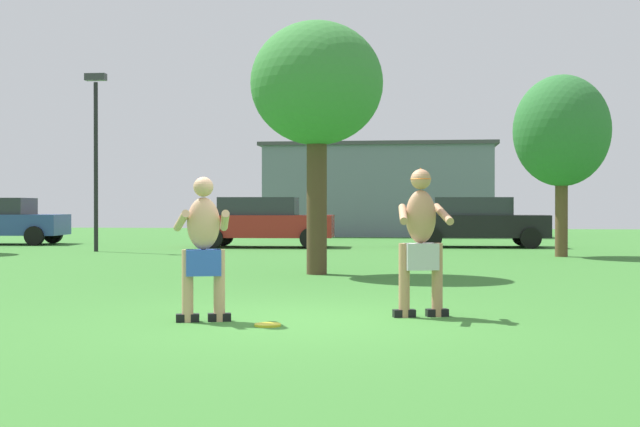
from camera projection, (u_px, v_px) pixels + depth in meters
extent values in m
plane|color=#38752D|center=(297.00, 321.00, 9.69)|extent=(80.00, 80.00, 0.00)
cube|color=black|center=(437.00, 313.00, 10.13)|extent=(0.28, 0.18, 0.09)
cylinder|color=tan|center=(437.00, 280.00, 10.12)|extent=(0.13, 0.13, 0.87)
cube|color=black|center=(404.00, 313.00, 10.06)|extent=(0.28, 0.18, 0.09)
cylinder|color=tan|center=(404.00, 280.00, 10.06)|extent=(0.13, 0.13, 0.87)
cube|color=#B7B7BC|center=(421.00, 257.00, 10.09)|extent=(0.44, 0.34, 0.31)
ellipsoid|color=tan|center=(421.00, 217.00, 10.08)|extent=(0.41, 0.31, 0.63)
cylinder|color=tan|center=(443.00, 214.00, 10.02)|extent=(0.24, 0.60, 0.25)
cylinder|color=tan|center=(403.00, 214.00, 9.95)|extent=(0.13, 0.60, 0.24)
sphere|color=tan|center=(421.00, 179.00, 10.08)|extent=(0.24, 0.24, 0.24)
cone|color=orange|center=(421.00, 174.00, 10.08)|extent=(0.31, 0.31, 0.13)
cube|color=black|center=(188.00, 318.00, 9.65)|extent=(0.28, 0.18, 0.09)
cylinder|color=tan|center=(188.00, 286.00, 9.65)|extent=(0.13, 0.13, 0.81)
cube|color=black|center=(219.00, 317.00, 9.71)|extent=(0.28, 0.18, 0.09)
cylinder|color=tan|center=(219.00, 285.00, 9.70)|extent=(0.13, 0.13, 0.81)
cube|color=blue|center=(203.00, 263.00, 9.67)|extent=(0.44, 0.34, 0.29)
ellipsoid|color=tan|center=(203.00, 223.00, 9.67)|extent=(0.42, 0.31, 0.59)
cylinder|color=tan|center=(181.00, 221.00, 9.73)|extent=(0.33, 0.54, 0.26)
cylinder|color=tan|center=(225.00, 221.00, 9.81)|extent=(0.23, 0.57, 0.25)
sphere|color=tan|center=(203.00, 187.00, 9.67)|extent=(0.23, 0.23, 0.23)
cylinder|color=yellow|center=(268.00, 325.00, 9.32)|extent=(0.29, 0.29, 0.03)
cube|color=maroon|center=(265.00, 226.00, 27.14)|extent=(4.38, 2.00, 0.70)
cube|color=#282D33|center=(259.00, 206.00, 27.14)|extent=(2.48, 1.70, 0.56)
cylinder|color=black|center=(315.00, 236.00, 27.93)|extent=(0.65, 0.25, 0.64)
cylinder|color=black|center=(310.00, 238.00, 26.13)|extent=(0.65, 0.25, 0.64)
cylinder|color=black|center=(224.00, 236.00, 28.14)|extent=(0.65, 0.25, 0.64)
cylinder|color=black|center=(213.00, 238.00, 26.35)|extent=(0.65, 0.25, 0.64)
cube|color=black|center=(478.00, 226.00, 27.25)|extent=(4.36, 1.94, 0.70)
cube|color=#282D33|center=(472.00, 206.00, 27.26)|extent=(2.46, 1.66, 0.56)
cylinder|color=black|center=(522.00, 236.00, 28.02)|extent=(0.65, 0.24, 0.64)
cylinder|color=black|center=(531.00, 238.00, 26.22)|extent=(0.65, 0.24, 0.64)
cylinder|color=black|center=(429.00, 236.00, 28.28)|extent=(0.65, 0.24, 0.64)
cylinder|color=black|center=(432.00, 238.00, 26.49)|extent=(0.65, 0.24, 0.64)
cube|color=#2D478C|center=(0.00, 225.00, 29.18)|extent=(4.44, 2.17, 0.70)
cylinder|color=black|center=(53.00, 234.00, 30.04)|extent=(0.66, 0.27, 0.64)
cylinder|color=black|center=(34.00, 236.00, 28.24)|extent=(0.66, 0.27, 0.64)
cylinder|color=black|center=(96.00, 167.00, 24.54)|extent=(0.12, 0.12, 4.85)
cube|color=#333338|center=(96.00, 77.00, 24.52)|extent=(0.60, 0.24, 0.20)
cube|color=slate|center=(379.00, 192.00, 38.03)|extent=(9.69, 4.75, 3.87)
cube|color=#3F3F44|center=(379.00, 147.00, 38.02)|extent=(10.08, 4.94, 0.16)
cylinder|color=brown|center=(561.00, 213.00, 22.08)|extent=(0.32, 0.32, 2.24)
ellipsoid|color=#2D7033|center=(562.00, 131.00, 22.07)|extent=(2.47, 2.47, 2.87)
cylinder|color=#4C3823|center=(317.00, 200.00, 16.40)|extent=(0.39, 0.39, 2.83)
ellipsoid|color=#387F38|center=(317.00, 83.00, 16.38)|extent=(2.54, 2.54, 2.37)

